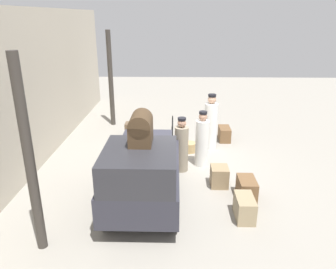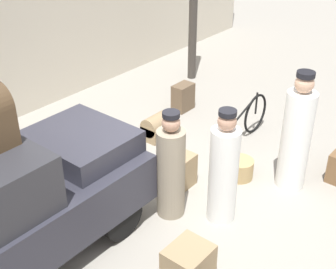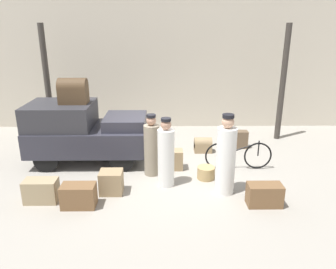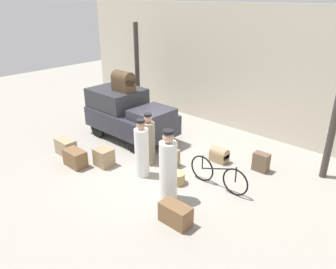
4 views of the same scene
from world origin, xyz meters
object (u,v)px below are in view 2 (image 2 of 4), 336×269
object	(u,v)px
wicker_basket	(239,169)
truck	(7,201)
bicycle	(240,123)
suitcase_small_leather	(180,170)
trunk_barrel_dark	(157,127)
porter_carrying_trunk	(224,172)
trunk_umber_medium	(188,266)
porter_lifting_near_truck	(171,170)
porter_with_bicycle	(296,136)
trunk_wicker_pale	(183,97)

from	to	relation	value
wicker_basket	truck	bearing A→B (deg)	160.01
bicycle	suitcase_small_leather	size ratio (longest dim) A/B	3.38
truck	trunk_barrel_dark	xyz separation A→B (m)	(3.44, 0.63, -0.69)
porter_carrying_trunk	trunk_barrel_dark	size ratio (longest dim) A/B	3.19
suitcase_small_leather	trunk_barrel_dark	bearing A→B (deg)	54.28
truck	trunk_umber_medium	world-z (taller)	truck
bicycle	porter_lifting_near_truck	bearing A→B (deg)	-172.84
truck	trunk_barrel_dark	distance (m)	3.57
trunk_barrel_dark	trunk_umber_medium	distance (m)	3.50
truck	suitcase_small_leather	distance (m)	2.71
trunk_umber_medium	suitcase_small_leather	xyz separation A→B (m)	(1.53, 1.32, -0.00)
bicycle	porter_with_bicycle	distance (m)	1.50
bicycle	porter_carrying_trunk	xyz separation A→B (m)	(-1.95, -0.90, 0.38)
porter_with_bicycle	trunk_wicker_pale	xyz separation A→B (m)	(1.01, 2.89, -0.58)
trunk_barrel_dark	suitcase_small_leather	distance (m)	1.51
truck	trunk_barrel_dark	world-z (taller)	truck
porter_with_bicycle	suitcase_small_leather	size ratio (longest dim) A/B	3.54
porter_carrying_trunk	trunk_umber_medium	size ratio (longest dim) A/B	3.16
trunk_barrel_dark	trunk_umber_medium	xyz separation A→B (m)	(-2.41, -2.54, 0.05)
porter_lifting_near_truck	wicker_basket	bearing A→B (deg)	-11.90
trunk_umber_medium	porter_with_bicycle	bearing A→B (deg)	-0.10
truck	porter_lifting_near_truck	distance (m)	2.15
porter_carrying_trunk	trunk_barrel_dark	xyz separation A→B (m)	(1.14, 2.16, -0.55)
truck	suitcase_small_leather	size ratio (longest dim) A/B	6.05
truck	suitcase_small_leather	world-z (taller)	truck
porter_with_bicycle	suitcase_small_leather	world-z (taller)	porter_with_bicycle
porter_carrying_trunk	trunk_umber_medium	world-z (taller)	porter_carrying_trunk
porter_with_bicycle	bicycle	bearing A→B (deg)	65.06
bicycle	trunk_wicker_pale	distance (m)	1.65
porter_carrying_trunk	suitcase_small_leather	distance (m)	1.09
wicker_basket	porter_lifting_near_truck	bearing A→B (deg)	168.10
trunk_barrel_dark	suitcase_small_leather	xyz separation A→B (m)	(-0.88, -1.23, 0.05)
porter_with_bicycle	porter_carrying_trunk	bearing A→B (deg)	163.99
trunk_barrel_dark	suitcase_small_leather	size ratio (longest dim) A/B	1.00
suitcase_small_leather	bicycle	bearing A→B (deg)	-0.99
bicycle	trunk_wicker_pale	world-z (taller)	bicycle
trunk_barrel_dark	trunk_wicker_pale	size ratio (longest dim) A/B	0.97
wicker_basket	porter_with_bicycle	distance (m)	1.05
wicker_basket	porter_with_bicycle	size ratio (longest dim) A/B	0.24
bicycle	suitcase_small_leather	distance (m)	1.69
trunk_barrel_dark	suitcase_small_leather	bearing A→B (deg)	-125.72
trunk_barrel_dark	wicker_basket	bearing A→B (deg)	-94.08
porter_with_bicycle	trunk_barrel_dark	xyz separation A→B (m)	(-0.20, 2.55, -0.64)
trunk_barrel_dark	trunk_umber_medium	bearing A→B (deg)	-133.47
wicker_basket	trunk_umber_medium	bearing A→B (deg)	-162.76
trunk_umber_medium	wicker_basket	bearing A→B (deg)	17.24
trunk_barrel_dark	trunk_wicker_pale	bearing A→B (deg)	15.78
trunk_umber_medium	trunk_wicker_pale	size ratio (longest dim) A/B	0.97
porter_lifting_near_truck	trunk_wicker_pale	bearing A→B (deg)	34.76
porter_lifting_near_truck	porter_with_bicycle	xyz separation A→B (m)	(1.71, -1.00, 0.13)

